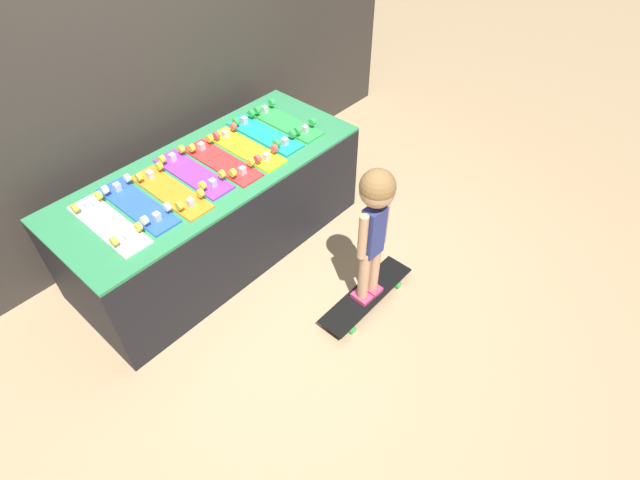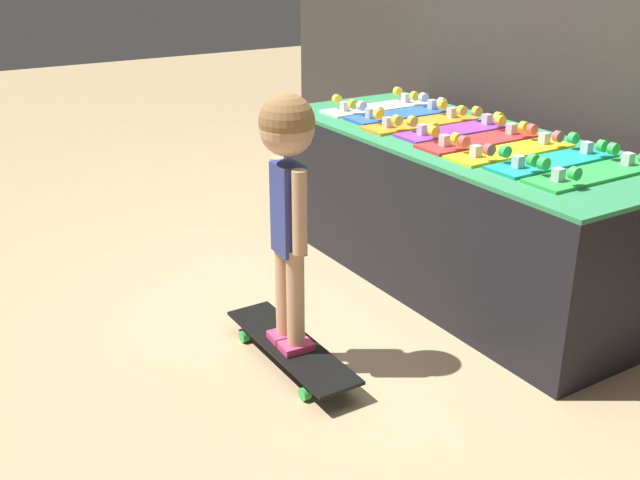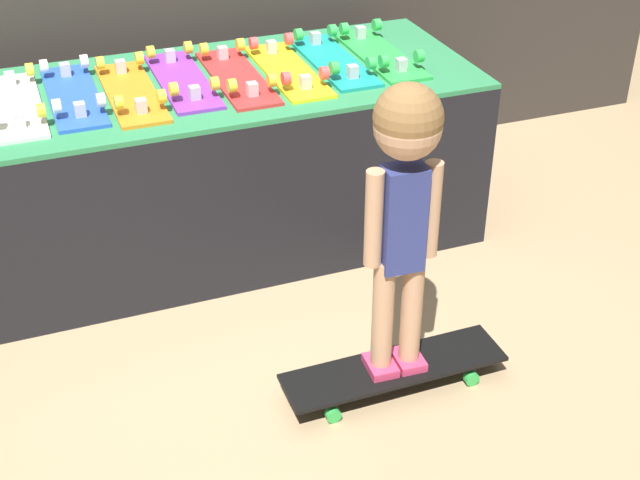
% 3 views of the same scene
% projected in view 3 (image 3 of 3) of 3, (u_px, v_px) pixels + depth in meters
% --- Properties ---
extents(ground_plane, '(16.00, 16.00, 0.00)m').
position_uv_depth(ground_plane, '(254.00, 299.00, 3.58)').
color(ground_plane, tan).
extents(display_rack, '(2.17, 0.89, 0.74)m').
position_uv_depth(display_rack, '(216.00, 164.00, 3.78)').
color(display_rack, black).
rests_on(display_rack, ground_plane).
extents(skateboard_white_on_rack, '(0.19, 0.65, 0.09)m').
position_uv_depth(skateboard_white_on_rack, '(15.00, 104.00, 3.35)').
color(skateboard_white_on_rack, white).
rests_on(skateboard_white_on_rack, display_rack).
extents(skateboard_blue_on_rack, '(0.19, 0.65, 0.09)m').
position_uv_depth(skateboard_blue_on_rack, '(73.00, 94.00, 3.43)').
color(skateboard_blue_on_rack, blue).
rests_on(skateboard_blue_on_rack, display_rack).
extents(skateboard_orange_on_rack, '(0.19, 0.65, 0.09)m').
position_uv_depth(skateboard_orange_on_rack, '(131.00, 90.00, 3.46)').
color(skateboard_orange_on_rack, orange).
rests_on(skateboard_orange_on_rack, display_rack).
extents(skateboard_purple_on_rack, '(0.19, 0.65, 0.09)m').
position_uv_depth(skateboard_purple_on_rack, '(182.00, 78.00, 3.56)').
color(skateboard_purple_on_rack, purple).
rests_on(skateboard_purple_on_rack, display_rack).
extents(skateboard_red_on_rack, '(0.19, 0.65, 0.09)m').
position_uv_depth(skateboard_red_on_rack, '(237.00, 75.00, 3.59)').
color(skateboard_red_on_rack, red).
rests_on(skateboard_red_on_rack, display_rack).
extents(skateboard_yellow_on_rack, '(0.19, 0.65, 0.09)m').
position_uv_depth(skateboard_yellow_on_rack, '(288.00, 68.00, 3.66)').
color(skateboard_yellow_on_rack, yellow).
rests_on(skateboard_yellow_on_rack, display_rack).
extents(skateboard_teal_on_rack, '(0.19, 0.65, 0.09)m').
position_uv_depth(skateboard_teal_on_rack, '(333.00, 59.00, 3.75)').
color(skateboard_teal_on_rack, teal).
rests_on(skateboard_teal_on_rack, display_rack).
extents(skateboard_green_on_rack, '(0.19, 0.65, 0.09)m').
position_uv_depth(skateboard_green_on_rack, '(380.00, 52.00, 3.81)').
color(skateboard_green_on_rack, green).
rests_on(skateboard_green_on_rack, display_rack).
extents(skateboard_on_floor, '(0.79, 0.20, 0.09)m').
position_uv_depth(skateboard_on_floor, '(394.00, 369.00, 3.10)').
color(skateboard_on_floor, black).
rests_on(skateboard_on_floor, ground_plane).
extents(child, '(0.25, 0.21, 1.04)m').
position_uv_depth(child, '(405.00, 180.00, 2.70)').
color(child, '#E03D6B').
rests_on(child, skateboard_on_floor).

